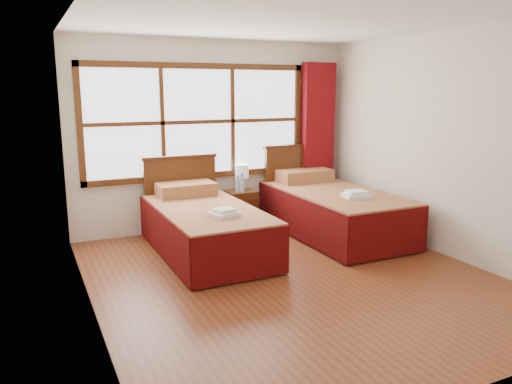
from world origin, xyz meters
name	(u,v)px	position (x,y,z in m)	size (l,w,h in m)	color
floor	(293,277)	(0.00, 0.00, 0.00)	(4.50, 4.50, 0.00)	brown
ceiling	(297,18)	(0.00, 0.00, 2.60)	(4.50, 4.50, 0.00)	white
wall_back	(215,136)	(0.00, 2.25, 1.30)	(4.00, 4.00, 0.00)	silver
wall_left	(85,168)	(-2.00, 0.00, 1.30)	(4.50, 4.50, 0.00)	silver
wall_right	(444,145)	(2.00, 0.00, 1.30)	(4.50, 4.50, 0.00)	silver
window	(198,122)	(-0.25, 2.21, 1.50)	(3.16, 0.06, 1.56)	white
curtain	(317,141)	(1.60, 2.11, 1.17)	(0.50, 0.16, 2.30)	maroon
bed_left	(204,226)	(-0.55, 1.20, 0.32)	(1.09, 2.12, 1.06)	#431F0E
bed_right	(331,209)	(1.27, 1.20, 0.34)	(1.16, 2.25, 1.13)	#431F0E
nightstand	(241,209)	(0.28, 1.99, 0.27)	(0.40, 0.40, 0.53)	#4A2710
towels_left	(224,213)	(-0.51, 0.65, 0.60)	(0.34, 0.32, 0.08)	white
towels_right	(356,195)	(1.28, 0.67, 0.64)	(0.36, 0.33, 0.09)	white
lamp	(242,172)	(0.32, 2.03, 0.79)	(0.19, 0.19, 0.37)	gold
bottle_near	(238,184)	(0.22, 1.97, 0.64)	(0.06, 0.06, 0.23)	silver
bottle_far	(242,184)	(0.27, 1.93, 0.65)	(0.07, 0.07, 0.26)	silver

